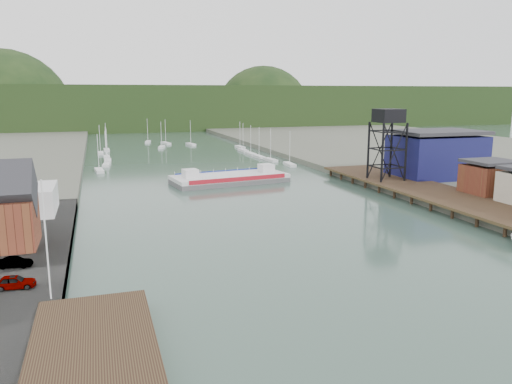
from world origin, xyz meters
TOP-DOWN VIEW (x-y plane):
  - ground at (0.00, 0.00)m, footprint 600.00×600.00m
  - east_land at (92.00, 80.00)m, footprint 120.00×400.00m
  - west_stage at (-29.00, 0.00)m, footprint 10.00×18.00m
  - east_pier at (37.00, 45.00)m, footprint 14.00×70.00m
  - flagpole at (-33.00, 10.00)m, footprint 0.16×0.16m
  - lift_tower at (35.00, 58.00)m, footprint 6.50×6.50m
  - blue_shed at (50.00, 60.00)m, footprint 20.50×14.50m
  - marina_sailboats at (0.08, 138.46)m, footprint 57.71×92.65m
  - distant_hills at (-3.98, 301.35)m, footprint 500.00×120.00m
  - chain_ferry at (2.79, 76.17)m, footprint 29.09×14.87m
  - car_west_a at (-36.82, 14.01)m, footprint 4.34×2.02m
  - car_west_b at (-37.72, 20.97)m, footprint 3.95×1.82m

SIDE VIEW (x-z plane):
  - ground at x=0.00m, z-range 0.00..0.00m
  - east_land at x=92.00m, z-range -1.60..1.60m
  - marina_sailboats at x=0.08m, z-range -0.10..0.80m
  - west_stage at x=-29.00m, z-range 0.00..1.80m
  - chain_ferry at x=2.79m, z-range -0.85..3.15m
  - east_pier at x=37.00m, z-range 0.67..3.12m
  - car_west_b at x=-37.72m, z-range 1.60..2.85m
  - car_west_a at x=-36.82m, z-range 1.60..3.04m
  - blue_shed at x=50.00m, z-range 1.41..12.71m
  - flagpole at x=-33.00m, z-range 1.60..13.60m
  - distant_hills at x=-3.98m, z-range -29.62..50.38m
  - lift_tower at x=35.00m, z-range 7.65..23.65m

